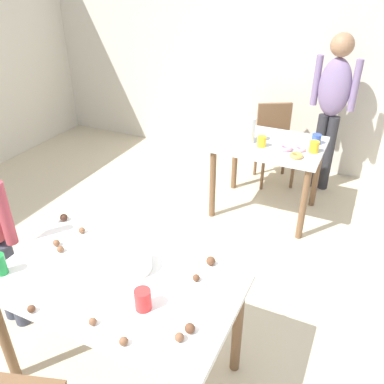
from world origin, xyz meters
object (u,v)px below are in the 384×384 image
(chair_far_table, at_px, (275,139))
(mixing_bowl, at_px, (133,263))
(dining_table_far, at_px, (268,154))
(pitcher_far, at_px, (249,130))
(soda_can, at_px, (0,264))
(person_adult_far, at_px, (332,100))
(dining_table_near, at_px, (117,294))

(chair_far_table, height_order, mixing_bowl, chair_far_table)
(dining_table_far, height_order, pitcher_far, pitcher_far)
(dining_table_far, distance_m, mixing_bowl, 2.06)
(soda_can, relative_size, pitcher_far, 0.51)
(chair_far_table, distance_m, soda_can, 3.20)
(mixing_bowl, distance_m, pitcher_far, 1.97)
(dining_table_far, xyz_separation_m, chair_far_table, (-0.12, 0.72, -0.14))
(person_adult_far, height_order, pitcher_far, person_adult_far)
(pitcher_far, bearing_deg, mixing_bowl, -90.31)
(dining_table_near, xyz_separation_m, mixing_bowl, (0.03, 0.13, 0.14))
(mixing_bowl, xyz_separation_m, pitcher_far, (0.01, 1.97, 0.08))
(chair_far_table, relative_size, person_adult_far, 0.53)
(dining_table_far, height_order, chair_far_table, chair_far_table)
(dining_table_near, distance_m, chair_far_table, 2.90)
(soda_can, bearing_deg, pitcher_far, 74.68)
(dining_table_far, height_order, mixing_bowl, mixing_bowl)
(mixing_bowl, bearing_deg, chair_far_table, 88.41)
(chair_far_table, xyz_separation_m, person_adult_far, (0.54, 0.03, 0.50))
(person_adult_far, relative_size, mixing_bowl, 7.78)
(dining_table_near, distance_m, pitcher_far, 2.11)
(person_adult_far, bearing_deg, dining_table_far, -119.14)
(chair_far_table, xyz_separation_m, mixing_bowl, (-0.08, -2.77, 0.29))
(chair_far_table, bearing_deg, dining_table_near, -92.20)
(person_adult_far, relative_size, soda_can, 13.48)
(soda_can, bearing_deg, mixing_bowl, 28.39)
(person_adult_far, relative_size, pitcher_far, 6.92)
(chair_far_table, bearing_deg, dining_table_far, -80.68)
(dining_table_far, bearing_deg, pitcher_far, -157.05)
(chair_far_table, relative_size, mixing_bowl, 4.12)
(soda_can, xyz_separation_m, pitcher_far, (0.63, 2.31, 0.06))
(soda_can, distance_m, pitcher_far, 2.39)
(chair_far_table, bearing_deg, pitcher_far, -94.72)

